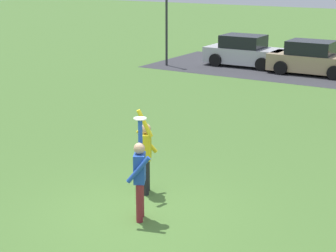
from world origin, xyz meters
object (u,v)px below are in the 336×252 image
object	(u,v)px
parked_car_tan	(312,59)
lamppost_by_lot	(167,15)
person_defender	(146,152)
person_catcher	(140,174)
parked_car_silver	(245,52)
frisbee_disc	(140,118)

from	to	relation	value
parked_car_tan	lamppost_by_lot	bearing A→B (deg)	-168.36
person_defender	lamppost_by_lot	distance (m)	17.12
person_catcher	person_defender	distance (m)	1.40
parked_car_tan	person_defender	bearing A→B (deg)	-86.10
parked_car_silver	person_defender	bearing A→B (deg)	-74.07
frisbee_disc	lamppost_by_lot	distance (m)	18.23
frisbee_disc	parked_car_silver	size ratio (longest dim) A/B	0.06
lamppost_by_lot	parked_car_tan	bearing A→B (deg)	12.57
person_catcher	person_defender	xyz separation A→B (m)	(-0.67, 1.23, -0.00)
person_defender	person_catcher	bearing A→B (deg)	0.00
frisbee_disc	person_defender	bearing A→B (deg)	118.58
person_catcher	parked_car_tan	bearing A→B (deg)	-21.91
lamppost_by_lot	frisbee_disc	bearing A→B (deg)	-59.82
person_defender	parked_car_tan	distance (m)	16.39
person_defender	parked_car_tan	world-z (taller)	person_defender
frisbee_disc	parked_car_tan	xyz separation A→B (m)	(-1.94, 17.36, -1.37)
person_catcher	parked_car_tan	world-z (taller)	person_catcher
parked_car_silver	parked_car_tan	bearing A→B (deg)	-7.13
parked_car_silver	lamppost_by_lot	bearing A→B (deg)	-151.25
frisbee_disc	lamppost_by_lot	world-z (taller)	lamppost_by_lot
person_catcher	frisbee_disc	size ratio (longest dim) A/B	7.97
parked_car_tan	lamppost_by_lot	xyz separation A→B (m)	(-7.21, -1.61, 1.86)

